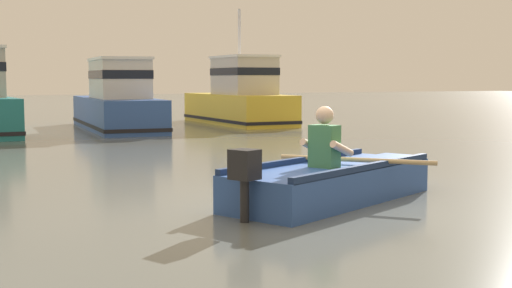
{
  "coord_description": "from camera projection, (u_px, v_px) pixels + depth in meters",
  "views": [
    {
      "loc": [
        -4.1,
        -7.69,
        1.52
      ],
      "look_at": [
        0.12,
        1.72,
        0.55
      ],
      "focal_mm": 48.77,
      "sensor_mm": 36.0,
      "label": 1
    }
  ],
  "objects": [
    {
      "name": "rowboat_with_person",
      "position": [
        334.0,
        181.0,
        8.68
      ],
      "size": [
        3.51,
        2.36,
        1.19
      ],
      "color": "#2D519E",
      "rests_on": "ground"
    },
    {
      "name": "moored_boat_yellow",
      "position": [
        240.0,
        99.0,
        23.34
      ],
      "size": [
        2.03,
        5.56,
        3.84
      ],
      "color": "gold",
      "rests_on": "ground"
    },
    {
      "name": "ground_plane",
      "position": [
        303.0,
        199.0,
        8.8
      ],
      "size": [
        120.0,
        120.0,
        0.0
      ],
      "primitive_type": "plane",
      "color": "slate"
    },
    {
      "name": "moored_boat_blue",
      "position": [
        117.0,
        103.0,
        20.82
      ],
      "size": [
        2.1,
        6.41,
        2.14
      ],
      "color": "#2D519E",
      "rests_on": "ground"
    }
  ]
}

